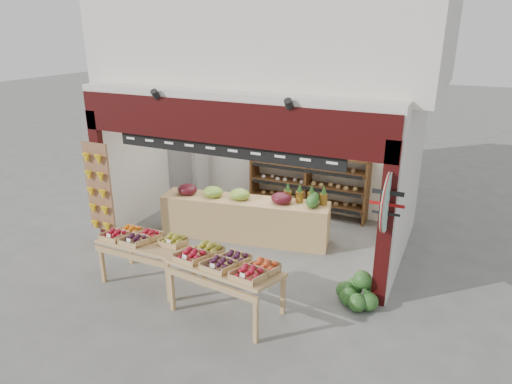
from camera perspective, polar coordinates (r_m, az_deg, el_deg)
The scene contains 11 objects.
ground at distance 9.27m, azimuth -0.76°, elevation -6.39°, with size 60.00×60.00×0.00m, color #61615D.
shop_structure at distance 9.78m, azimuth 3.47°, elevation 18.82°, with size 6.36×5.12×5.40m.
banana_board at distance 9.43m, azimuth -19.14°, elevation 0.29°, with size 0.60×0.15×1.80m.
gift_sign at distance 6.81m, azimuth 16.10°, elevation -1.20°, with size 0.04×0.93×0.92m.
back_shelving at distance 10.39m, azimuth 6.56°, elevation 2.90°, with size 2.75×0.45×1.72m.
refrigerator at distance 11.28m, azimuth -8.42°, elevation 3.45°, with size 0.73×0.73×1.89m, color silver.
cardboard_stack at distance 10.11m, azimuth -6.88°, elevation -2.77°, with size 1.01×0.80×0.62m.
mid_counter at distance 9.29m, azimuth -1.48°, elevation -3.15°, with size 3.47×1.24×1.07m.
display_table_left at distance 7.94m, azimuth -14.03°, elevation -5.91°, with size 1.48×0.83×0.96m.
display_table_right at distance 6.83m, azimuth -3.72°, elevation -9.07°, with size 1.70×1.07×1.03m.
watermelon_pile at distance 7.51m, azimuth 12.68°, elevation -12.17°, with size 0.71×0.71×0.55m.
Camera 1 is at (3.61, -7.47, 4.13)m, focal length 32.00 mm.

